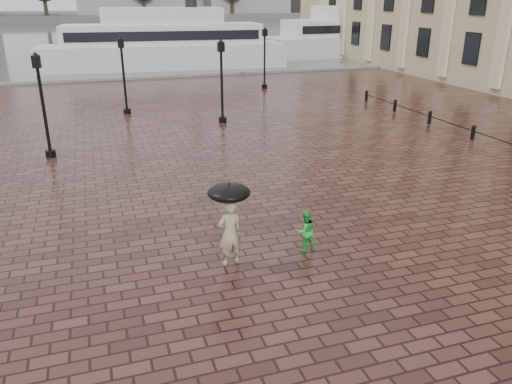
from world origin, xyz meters
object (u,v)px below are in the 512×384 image
at_px(street_lamps, 131,76).
at_px(ferry_near, 164,44).
at_px(adult_pedestrian, 230,233).
at_px(child_pedestrian, 305,231).
at_px(ferry_far, 360,35).

relative_size(street_lamps, ferry_near, 0.88).
height_order(adult_pedestrian, child_pedestrian, adult_pedestrian).
distance_m(street_lamps, child_pedestrian, 19.62).
relative_size(adult_pedestrian, ferry_far, 0.07).
bearing_deg(street_lamps, ferry_near, 76.40).
bearing_deg(ferry_far, adult_pedestrian, -125.97).
bearing_deg(adult_pedestrian, ferry_far, -130.81).
relative_size(street_lamps, child_pedestrian, 17.58).
xyz_separation_m(adult_pedestrian, ferry_near, (4.39, 40.34, 1.45)).
distance_m(adult_pedestrian, ferry_far, 53.31).
height_order(street_lamps, ferry_near, ferry_near).
relative_size(child_pedestrian, ferry_near, 0.05).
relative_size(street_lamps, ferry_far, 0.89).
height_order(street_lamps, child_pedestrian, street_lamps).
bearing_deg(ferry_far, child_pedestrian, -123.99).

